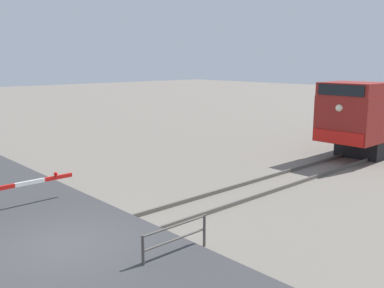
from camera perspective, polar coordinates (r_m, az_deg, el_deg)
ground_plane at (r=12.79m, az=-16.62°, el=-13.42°), size 160.00×160.00×0.00m
rail_track_left at (r=13.36m, az=-18.04°, el=-12.07°), size 0.08×80.00×0.15m
rail_track_right at (r=12.17m, az=-15.10°, el=-14.25°), size 0.08×80.00×0.15m
road_surface at (r=12.76m, az=-16.64°, el=-13.10°), size 36.00×5.55×0.16m
guard_railing at (r=11.63m, az=-2.21°, el=-12.20°), size 0.08×2.22×0.95m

